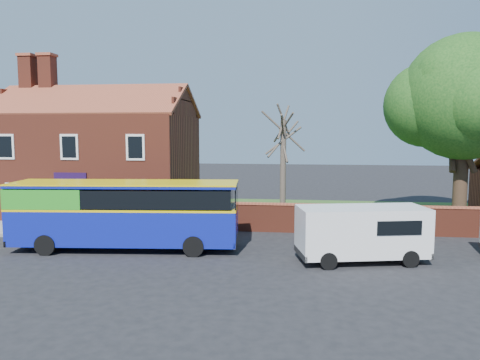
# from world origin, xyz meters

# --- Properties ---
(ground) EXTENTS (120.00, 120.00, 0.00)m
(ground) POSITION_xyz_m (0.00, 0.00, 0.00)
(ground) COLOR black
(ground) RESTS_ON ground
(pavement) EXTENTS (18.00, 3.50, 0.12)m
(pavement) POSITION_xyz_m (-7.00, 5.75, 0.06)
(pavement) COLOR gray
(pavement) RESTS_ON ground
(kerb) EXTENTS (18.00, 0.15, 0.14)m
(kerb) POSITION_xyz_m (-7.00, 4.00, 0.07)
(kerb) COLOR slate
(kerb) RESTS_ON ground
(grass_strip) EXTENTS (26.00, 12.00, 0.04)m
(grass_strip) POSITION_xyz_m (13.00, 13.00, 0.02)
(grass_strip) COLOR #426B28
(grass_strip) RESTS_ON ground
(shop_building) EXTENTS (12.30, 8.13, 10.50)m
(shop_building) POSITION_xyz_m (-7.02, 11.50, 3.41)
(shop_building) COLOR maroon
(shop_building) RESTS_ON ground
(boundary_wall) EXTENTS (22.00, 0.38, 1.60)m
(boundary_wall) POSITION_xyz_m (13.00, 7.00, 0.81)
(boundary_wall) COLOR maroon
(boundary_wall) RESTS_ON ground
(bus) EXTENTS (10.61, 3.56, 3.17)m
(bus) POSITION_xyz_m (-2.02, 2.32, 1.80)
(bus) COLOR #0D1997
(bus) RESTS_ON ground
(van_near) EXTENTS (5.67, 3.23, 2.34)m
(van_near) POSITION_xyz_m (8.99, 1.57, 1.31)
(van_near) COLOR white
(van_near) RESTS_ON ground
(large_tree) EXTENTS (9.03, 7.14, 11.01)m
(large_tree) POSITION_xyz_m (15.69, 10.16, 7.21)
(large_tree) COLOR black
(large_tree) RESTS_ON ground
(bare_tree) EXTENTS (2.53, 3.01, 6.74)m
(bare_tree) POSITION_xyz_m (5.36, 9.62, 3.46)
(bare_tree) COLOR #4C4238
(bare_tree) RESTS_ON ground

